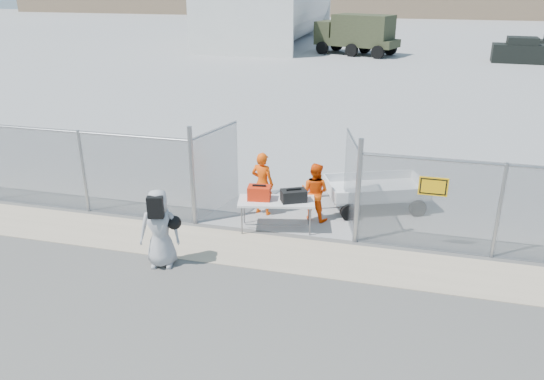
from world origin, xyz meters
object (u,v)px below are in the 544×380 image
(visitor, at_px, (160,228))
(folding_table, at_px, (276,215))
(security_worker_left, at_px, (262,184))
(utility_trailer, at_px, (375,193))
(security_worker_right, at_px, (315,192))

(visitor, bearing_deg, folding_table, 35.03)
(security_worker_left, relative_size, utility_trailer, 0.50)
(security_worker_right, bearing_deg, utility_trailer, -126.25)
(folding_table, xyz_separation_m, visitor, (-1.96, -2.26, 0.47))
(security_worker_left, xyz_separation_m, visitor, (-1.38, -3.09, 0.03))
(security_worker_right, relative_size, utility_trailer, 0.45)
(security_worker_left, xyz_separation_m, utility_trailer, (2.80, 1.16, -0.43))
(security_worker_left, relative_size, visitor, 0.97)
(utility_trailer, bearing_deg, security_worker_left, -179.60)
(security_worker_left, relative_size, security_worker_right, 1.11)
(folding_table, relative_size, security_worker_left, 1.09)
(folding_table, bearing_deg, security_worker_right, 34.36)
(security_worker_right, distance_m, visitor, 4.13)
(security_worker_left, height_order, security_worker_right, security_worker_left)
(folding_table, xyz_separation_m, security_worker_left, (-0.57, 0.83, 0.45))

